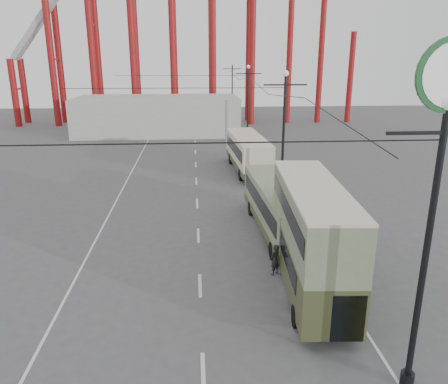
{
  "coord_description": "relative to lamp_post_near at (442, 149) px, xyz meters",
  "views": [
    {
      "loc": [
        -1.15,
        -14.27,
        10.26
      ],
      "look_at": [
        0.48,
        9.03,
        3.0
      ],
      "focal_mm": 35.0,
      "sensor_mm": 36.0,
      "label": 1
    }
  ],
  "objects": [
    {
      "name": "lamp_post_distant",
      "position": [
        0.0,
        65.0,
        -3.18
      ],
      "size": [
        3.2,
        0.44,
        9.32
      ],
      "color": "black",
      "rests_on": "ground"
    },
    {
      "name": "lamp_post_far",
      "position": [
        0.0,
        43.0,
        -3.18
      ],
      "size": [
        3.2,
        0.44,
        9.32
      ],
      "color": "black",
      "rests_on": "ground"
    },
    {
      "name": "lamp_post_near",
      "position": [
        0.0,
        0.0,
        0.0
      ],
      "size": [
        3.2,
        0.44,
        10.8
      ],
      "color": "black",
      "rests_on": "ground"
    },
    {
      "name": "fairground_shed",
      "position": [
        -11.6,
        50.0,
        -5.36
      ],
      "size": [
        22.0,
        10.0,
        5.0
      ],
      "primitive_type": "cube",
      "color": "#ACABA6",
      "rests_on": "ground"
    },
    {
      "name": "single_decker_green",
      "position": [
        -1.78,
        13.11,
        -6.17
      ],
      "size": [
        2.88,
        10.67,
        2.99
      ],
      "rotation": [
        0.0,
        0.0,
        0.04
      ],
      "color": "#677B5A",
      "rests_on": "ground"
    },
    {
      "name": "double_decker_bus",
      "position": [
        -1.62,
        6.36,
        -5.06
      ],
      "size": [
        2.94,
        9.43,
        4.99
      ],
      "rotation": [
        0.0,
        0.0,
        -0.06
      ],
      "color": "#3D4424",
      "rests_on": "ground"
    },
    {
      "name": "ground",
      "position": [
        -5.6,
        3.0,
        -7.86
      ],
      "size": [
        160.0,
        160.0,
        0.0
      ],
      "primitive_type": "plane",
      "color": "#4D4D4F",
      "rests_on": "ground"
    },
    {
      "name": "pedestrian",
      "position": [
        -2.92,
        7.84,
        -7.07
      ],
      "size": [
        0.68,
        0.67,
        1.58
      ],
      "primitive_type": "imported",
      "rotation": [
        0.0,
        0.0,
        3.88
      ],
      "color": "black",
      "rests_on": "ground"
    },
    {
      "name": "road_markings",
      "position": [
        -6.46,
        22.7,
        -7.86
      ],
      "size": [
        12.52,
        120.0,
        0.01
      ],
      "color": "silver",
      "rests_on": "ground"
    },
    {
      "name": "lamp_post_mid",
      "position": [
        0.0,
        21.0,
        -3.18
      ],
      "size": [
        3.2,
        0.44,
        9.32
      ],
      "color": "black",
      "rests_on": "ground"
    },
    {
      "name": "single_decker_cream",
      "position": [
        -1.77,
        28.23,
        -6.02
      ],
      "size": [
        3.24,
        10.63,
        3.27
      ],
      "rotation": [
        0.0,
        0.0,
        0.06
      ],
      "color": "beige",
      "rests_on": "ground"
    }
  ]
}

